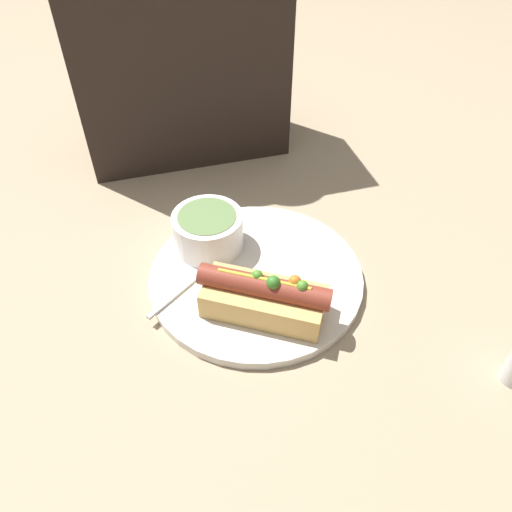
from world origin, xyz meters
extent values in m
plane|color=tan|center=(0.00, 0.00, 0.00)|extent=(4.00, 4.00, 0.00)
cylinder|color=white|center=(0.00, 0.00, 0.01)|extent=(0.29, 0.29, 0.01)
cube|color=#DBAD60|center=(-0.01, -0.07, 0.03)|extent=(0.16, 0.13, 0.04)
cylinder|color=brown|center=(-0.01, -0.07, 0.06)|extent=(0.15, 0.11, 0.03)
sphere|color=#518C2D|center=(0.03, -0.09, 0.07)|extent=(0.01, 0.01, 0.01)
sphere|color=orange|center=(0.03, -0.08, 0.07)|extent=(0.02, 0.02, 0.02)
sphere|color=#518C2D|center=(-0.01, -0.06, 0.07)|extent=(0.01, 0.01, 0.01)
sphere|color=#387A28|center=(-0.02, -0.06, 0.07)|extent=(0.01, 0.01, 0.01)
sphere|color=#387A28|center=(0.00, -0.07, 0.07)|extent=(0.02, 0.02, 0.02)
cylinder|color=gold|center=(-0.01, -0.07, 0.07)|extent=(0.10, 0.06, 0.01)
cylinder|color=white|center=(-0.05, 0.07, 0.04)|extent=(0.10, 0.10, 0.05)
cylinder|color=#66844C|center=(-0.05, 0.07, 0.06)|extent=(0.08, 0.08, 0.01)
cube|color=#B7B7BC|center=(-0.11, -0.01, 0.02)|extent=(0.09, 0.07, 0.00)
ellipsoid|color=#B7B7BC|center=(-0.05, 0.03, 0.02)|extent=(0.05, 0.05, 0.01)
cube|color=#2D231E|center=(-0.03, 0.37, 0.16)|extent=(0.34, 0.15, 0.32)
camera|label=1|loc=(-0.13, -0.45, 0.50)|focal=35.00mm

